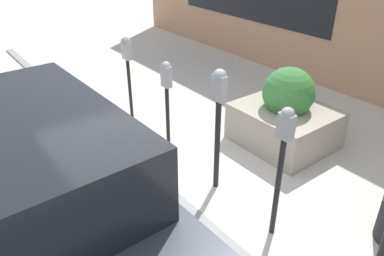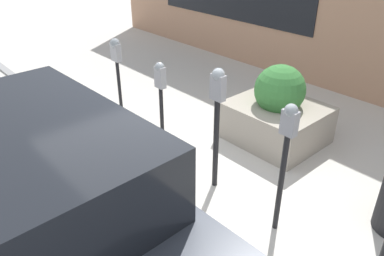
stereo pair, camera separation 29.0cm
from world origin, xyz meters
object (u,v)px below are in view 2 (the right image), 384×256
(parking_meter_second, at_px, (286,147))
(parking_meter_middle, at_px, (217,109))
(parked_car_front, at_px, (24,207))
(parking_meter_farthest, at_px, (117,61))
(planter_box, at_px, (277,113))
(parking_meter_fourth, at_px, (161,90))

(parking_meter_second, bearing_deg, parking_meter_middle, -2.68)
(parking_meter_middle, height_order, parked_car_front, parked_car_front)
(parked_car_front, bearing_deg, parking_meter_second, -117.90)
(parking_meter_farthest, bearing_deg, parked_car_front, 133.05)
(parking_meter_second, bearing_deg, planter_box, -52.40)
(parking_meter_farthest, relative_size, planter_box, 1.08)
(parking_meter_fourth, bearing_deg, parking_meter_middle, 179.75)
(parking_meter_farthest, distance_m, parked_car_front, 3.08)
(parking_meter_second, distance_m, parked_car_front, 2.44)
(parking_meter_farthest, bearing_deg, planter_box, -143.27)
(planter_box, bearing_deg, parking_meter_farthest, 36.73)
(parking_meter_middle, bearing_deg, parking_meter_second, 177.32)
(parking_meter_middle, relative_size, parked_car_front, 0.36)
(parking_meter_fourth, bearing_deg, planter_box, -120.04)
(parking_meter_farthest, relative_size, parked_car_front, 0.33)
(parking_meter_second, height_order, parking_meter_middle, parking_meter_middle)
(parking_meter_middle, xyz_separation_m, planter_box, (0.20, -1.51, -0.62))
(parking_meter_second, xyz_separation_m, parking_meter_fourth, (2.06, -0.05, -0.07))
(parking_meter_middle, relative_size, parking_meter_farthest, 1.08)
(parking_meter_second, height_order, planter_box, parking_meter_second)
(parking_meter_middle, relative_size, planter_box, 1.18)
(parking_meter_second, distance_m, parking_meter_middle, 0.99)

